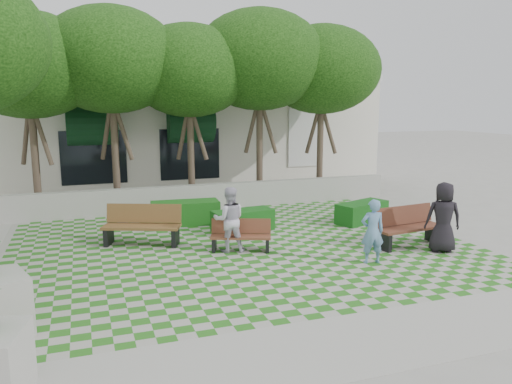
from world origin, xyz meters
name	(u,v)px	position (x,y,z in m)	size (l,w,h in m)	color
ground	(257,259)	(0.00, 0.00, 0.00)	(90.00, 90.00, 0.00)	gray
lawn	(245,247)	(0.00, 1.00, 0.01)	(12.00, 12.00, 0.00)	#2B721E
sidewalk_south	(354,343)	(0.00, -4.70, 0.01)	(16.00, 2.00, 0.01)	#9E9B93
retaining_wall	(200,197)	(0.00, 6.20, 0.45)	(15.00, 0.36, 0.90)	#9E9B93
bench_east	(408,227)	(4.24, -0.24, 0.51)	(2.07, 0.90, 1.05)	#542A1C
bench_mid	(241,236)	(-0.17, 0.79, 0.40)	(1.64, 1.04, 0.82)	brown
bench_west	(142,226)	(-2.53, 2.23, 0.52)	(2.17, 1.41, 1.09)	brown
hedge_east	(362,212)	(4.48, 2.49, 0.33)	(1.87, 0.75, 0.65)	#124715
hedge_midright	(243,220)	(0.50, 2.71, 0.32)	(1.83, 0.73, 0.64)	#144B16
hedge_midleft	(185,213)	(-0.96, 4.11, 0.37)	(2.12, 0.85, 0.74)	#155115
person_blue	(372,231)	(2.50, -1.24, 0.79)	(0.57, 0.38, 1.57)	#658EB9
person_dark	(443,217)	(4.73, -1.03, 0.92)	(0.90, 0.58, 1.83)	black
person_white	(229,220)	(-0.47, 0.82, 0.85)	(0.83, 0.64, 1.70)	silver
tree_row	(144,61)	(-1.86, 5.95, 5.18)	(17.70, 13.40, 7.41)	#47382B
building	(182,129)	(0.93, 14.08, 2.52)	(18.00, 8.92, 5.15)	silver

